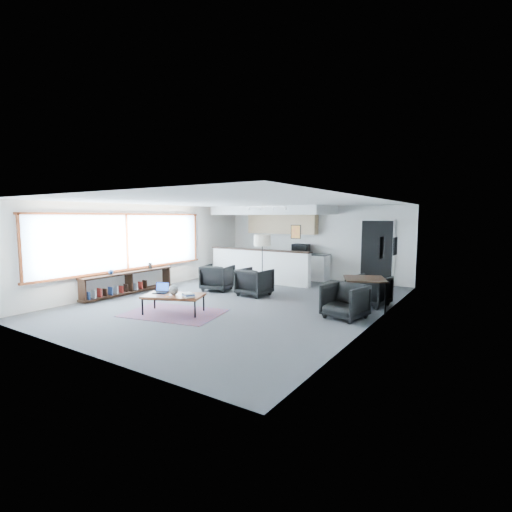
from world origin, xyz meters
The scene contains 21 objects.
room centered at (0.00, 0.00, 1.30)m, with size 7.02×9.02×2.62m.
window centered at (-3.46, -0.90, 1.46)m, with size 0.10×5.95×1.66m.
console centered at (-3.30, -1.05, 0.33)m, with size 0.35×3.00×0.80m.
kitchenette centered at (-1.20, 3.71, 1.38)m, with size 4.20×1.96×2.60m.
doorway centered at (2.30, 4.42, 1.07)m, with size 1.10×0.12×2.15m.
track_light centered at (-0.59, 2.20, 2.53)m, with size 1.60×0.07×0.15m.
wall_art_lower centered at (3.47, 0.40, 1.55)m, with size 0.03×0.38×0.48m.
wall_art_upper centered at (3.47, 1.70, 1.50)m, with size 0.03×0.34×0.44m.
kilim_rug centered at (-0.59, -1.87, 0.01)m, with size 2.44×1.92×0.01m.
coffee_table centered at (-0.59, -1.87, 0.41)m, with size 1.52×1.20×0.44m.
laptop centered at (-1.01, -1.85, 0.51)m, with size 0.41×0.38×0.24m.
ceramic_pot centered at (-0.57, -1.89, 0.55)m, with size 0.23×0.23×0.23m.
book_stack centered at (-0.15, -1.85, 0.48)m, with size 0.35×0.32×0.09m.
coaster centered at (-0.56, -2.11, 0.44)m, with size 0.12×0.12×0.01m.
armchair_left centered at (-1.46, 0.79, 0.43)m, with size 0.83×0.78×0.86m, color black.
armchair_right centered at (-0.11, 0.79, 0.43)m, with size 0.83×0.78×0.85m, color black.
floor_lamp centered at (-0.12, 1.21, 1.49)m, with size 0.49×0.49×1.71m.
dining_table centered at (3.00, 0.83, 0.71)m, with size 1.22×1.22×0.78m.
dining_chair_near centered at (2.87, -0.13, 0.36)m, with size 0.69×0.65×0.71m, color black.
dining_chair_far centered at (3.00, 1.37, 0.36)m, with size 0.70×0.66×0.72m, color black.
microwave centered at (-0.33, 4.15, 1.13)m, with size 0.59×0.32×0.40m, color black.
Camera 1 is at (5.58, -7.86, 2.22)m, focal length 26.00 mm.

